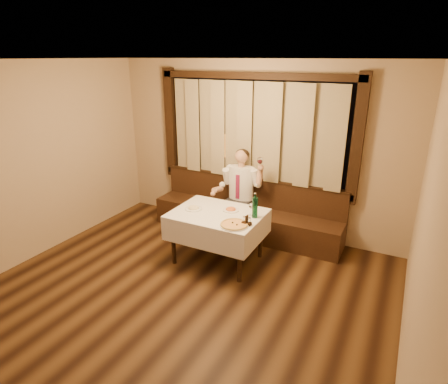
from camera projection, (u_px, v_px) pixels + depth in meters
The scene contains 10 objects.
room at pixel (188, 176), 4.41m from camera, with size 5.01×6.01×2.81m.
banquette at pixel (246, 216), 6.28m from camera, with size 3.20×0.61×0.94m.
dining_table at pixel (218, 219), 5.31m from camera, with size 1.27×0.97×0.76m.
pizza at pixel (234, 225), 4.86m from camera, with size 0.38×0.38×0.04m.
pasta_red at pixel (231, 208), 5.33m from camera, with size 0.24×0.24×0.08m.
pasta_cream at pixel (193, 207), 5.38m from camera, with size 0.25×0.25×0.09m.
green_bottle at pixel (255, 207), 5.06m from camera, with size 0.08×0.08×0.35m.
table_wine_glass at pixel (251, 206), 5.15m from camera, with size 0.07×0.07×0.18m.
cruet_caddy at pixel (247, 221), 4.87m from camera, with size 0.13×0.07×0.13m.
seated_man at pixel (240, 187), 6.07m from camera, with size 0.80×0.59×1.44m.
Camera 1 is at (2.29, -2.58, 2.84)m, focal length 30.00 mm.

